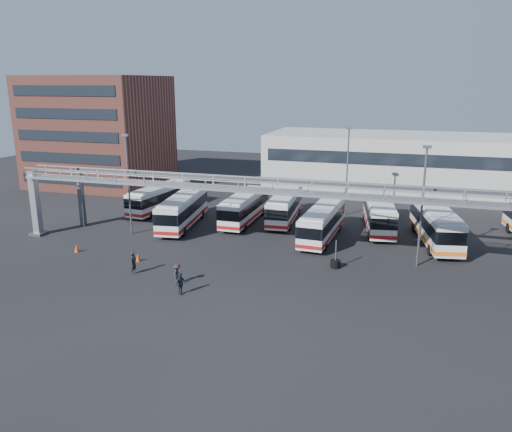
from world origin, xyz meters
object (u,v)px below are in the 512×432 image
(bus_4, at_px, (285,206))
(bus_5, at_px, (322,222))
(bus_6, at_px, (379,213))
(light_pole_mid, at_px, (422,200))
(bus_7, at_px, (436,224))
(bus_1, at_px, (160,197))
(pedestrian_a, at_px, (133,263))
(tire_stack, at_px, (335,263))
(pedestrian_d, at_px, (180,284))
(pedestrian_c, at_px, (177,274))
(cone_left, at_px, (77,248))
(light_pole_back, at_px, (347,167))
(cone_right, at_px, (138,257))
(bus_3, at_px, (245,207))
(bus_2, at_px, (183,210))
(light_pole_left, at_px, (128,179))

(bus_4, relative_size, bus_5, 0.99)
(bus_6, bearing_deg, light_pole_mid, -77.40)
(bus_5, distance_m, bus_7, 10.82)
(light_pole_mid, relative_size, bus_6, 0.90)
(bus_1, xyz_separation_m, pedestrian_a, (7.48, -18.78, -0.82))
(bus_1, bearing_deg, bus_5, -7.47)
(bus_4, height_order, pedestrian_a, bus_4)
(light_pole_mid, relative_size, tire_stack, 4.24)
(bus_1, relative_size, pedestrian_d, 6.39)
(pedestrian_c, bearing_deg, cone_left, 65.61)
(pedestrian_a, xyz_separation_m, tire_stack, (15.48, 6.18, -0.52))
(bus_6, xyz_separation_m, cone_left, (-25.96, -15.47, -1.50))
(bus_5, height_order, cone_left, bus_5)
(light_pole_back, relative_size, pedestrian_c, 6.47)
(pedestrian_a, bearing_deg, bus_1, 22.80)
(pedestrian_c, xyz_separation_m, pedestrian_d, (1.11, -1.78, 0.04))
(light_pole_mid, xyz_separation_m, bus_4, (-14.14, 10.30, -3.95))
(cone_right, bearing_deg, bus_7, 27.52)
(bus_7, height_order, pedestrian_c, bus_7)
(pedestrian_a, height_order, cone_left, pedestrian_a)
(bus_7, bearing_deg, bus_3, 164.21)
(pedestrian_a, height_order, pedestrian_d, pedestrian_a)
(pedestrian_d, bearing_deg, bus_2, 40.43)
(light_pole_left, bearing_deg, light_pole_back, 34.99)
(bus_6, height_order, tire_stack, bus_6)
(bus_2, height_order, pedestrian_a, bus_2)
(bus_2, distance_m, bus_6, 20.82)
(light_pole_left, bearing_deg, bus_1, 99.52)
(light_pole_left, distance_m, bus_4, 17.15)
(light_pole_back, relative_size, bus_2, 0.90)
(pedestrian_a, xyz_separation_m, pedestrian_d, (5.41, -2.62, -0.10))
(light_pole_mid, distance_m, pedestrian_d, 20.70)
(cone_left, bearing_deg, cone_right, -4.51)
(pedestrian_d, bearing_deg, bus_3, 20.61)
(light_pole_back, relative_size, bus_7, 0.86)
(light_pole_left, xyz_separation_m, bus_6, (24.10, 8.98, -3.87))
(bus_4, xyz_separation_m, bus_7, (15.75, -3.37, 0.17))
(cone_right, xyz_separation_m, tire_stack, (16.66, 3.52, 0.06))
(bus_3, height_order, bus_4, bus_3)
(light_pole_mid, relative_size, bus_4, 0.95)
(cone_right, relative_size, tire_stack, 0.29)
(light_pole_left, relative_size, pedestrian_d, 6.16)
(light_pole_mid, relative_size, bus_7, 0.86)
(pedestrian_a, xyz_separation_m, pedestrian_c, (4.31, -0.84, -0.14))
(pedestrian_c, xyz_separation_m, cone_right, (-5.48, 3.51, -0.44))
(bus_4, distance_m, tire_stack, 14.94)
(light_pole_mid, height_order, bus_4, light_pole_mid)
(light_pole_mid, xyz_separation_m, bus_7, (1.61, 6.92, -3.78))
(bus_7, relative_size, pedestrian_d, 7.15)
(bus_1, xyz_separation_m, pedestrian_d, (12.90, -21.40, -0.92))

